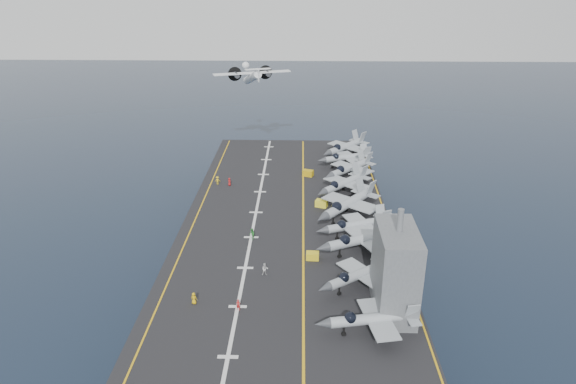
{
  "coord_description": "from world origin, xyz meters",
  "views": [
    {
      "loc": [
        2.43,
        -88.09,
        52.46
      ],
      "look_at": [
        0.0,
        4.0,
        13.0
      ],
      "focal_mm": 32.0,
      "sensor_mm": 36.0,
      "label": 1
    }
  ],
  "objects_px": {
    "transport_plane": "(252,77)",
    "tow_cart_a": "(312,256)",
    "fighter_jet_0": "(373,318)",
    "island_superstructure": "(396,261)"
  },
  "relations": [
    {
      "from": "island_superstructure",
      "to": "tow_cart_a",
      "type": "height_order",
      "value": "island_superstructure"
    },
    {
      "from": "island_superstructure",
      "to": "tow_cart_a",
      "type": "xyz_separation_m",
      "value": [
        -10.54,
        12.95,
        -6.89
      ]
    },
    {
      "from": "fighter_jet_0",
      "to": "transport_plane",
      "type": "height_order",
      "value": "transport_plane"
    },
    {
      "from": "transport_plane",
      "to": "island_superstructure",
      "type": "bearing_deg",
      "value": -72.98
    },
    {
      "from": "transport_plane",
      "to": "tow_cart_a",
      "type": "bearing_deg",
      "value": -77.8
    },
    {
      "from": "fighter_jet_0",
      "to": "tow_cart_a",
      "type": "height_order",
      "value": "fighter_jet_0"
    },
    {
      "from": "fighter_jet_0",
      "to": "transport_plane",
      "type": "relative_size",
      "value": 0.57
    },
    {
      "from": "tow_cart_a",
      "to": "transport_plane",
      "type": "height_order",
      "value": "transport_plane"
    },
    {
      "from": "fighter_jet_0",
      "to": "tow_cart_a",
      "type": "bearing_deg",
      "value": 111.81
    },
    {
      "from": "fighter_jet_0",
      "to": "transport_plane",
      "type": "bearing_deg",
      "value": 104.17
    }
  ]
}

